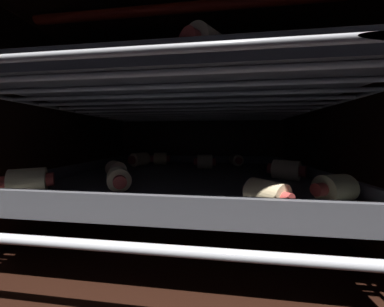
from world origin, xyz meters
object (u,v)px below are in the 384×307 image
object	(u,v)px
pig_in_blanket_lower_3	(267,195)
pig_in_blanket_lower_7	(286,170)
pig_in_blanket_upper_4	(208,50)
pig_in_blanket_upper_0	(175,93)
baking_tray_lower	(188,176)
pig_in_blanket_lower_2	(160,159)
pig_in_blanket_lower_4	(140,159)
pig_in_blanket_lower_9	(334,188)
baking_tray_upper	(187,103)
pig_in_blanket_lower_5	(29,181)
oven_rack_upper	(187,108)
pig_in_blanket_lower_8	(119,179)
pig_in_blanket_upper_2	(283,93)
pig_in_blanket_upper_6	(219,94)
pig_in_blanket_upper_9	(176,101)
oven_rack_lower	(188,181)
pig_in_blanket_upper_7	(258,104)
pig_in_blanket_upper_3	(227,108)
pig_in_blanket_lower_1	(205,162)
pig_in_blanket_upper_1	(83,86)
pig_in_blanket_upper_8	(240,103)
pig_in_blanket_lower_0	(116,169)
heating_element	(187,44)
pig_in_blanket_lower_6	(236,160)

from	to	relation	value
pig_in_blanket_lower_3	pig_in_blanket_lower_7	size ratio (longest dim) A/B	0.80
pig_in_blanket_upper_4	pig_in_blanket_upper_0	bearing A→B (deg)	113.36
baking_tray_lower	pig_in_blanket_lower_2	world-z (taller)	pig_in_blanket_lower_2
pig_in_blanket_lower_4	pig_in_blanket_lower_9	size ratio (longest dim) A/B	1.11
pig_in_blanket_lower_2	baking_tray_upper	bearing A→B (deg)	-54.20
pig_in_blanket_lower_5	oven_rack_upper	size ratio (longest dim) A/B	0.10
pig_in_blanket_lower_8	pig_in_blanket_upper_2	size ratio (longest dim) A/B	0.90
pig_in_blanket_upper_6	pig_in_blanket_upper_9	world-z (taller)	pig_in_blanket_upper_6
pig_in_blanket_lower_9	pig_in_blanket_upper_0	bearing A→B (deg)	149.24
oven_rack_lower	pig_in_blanket_upper_7	size ratio (longest dim) A/B	10.60
pig_in_blanket_lower_7	oven_rack_upper	xyz separation A→B (cm)	(-16.27, 1.94, 10.43)
baking_tray_lower	pig_in_blanket_upper_3	xyz separation A→B (cm)	(7.88, 15.78, 14.60)
pig_in_blanket_lower_1	pig_in_blanket_upper_6	distance (cm)	14.65
pig_in_blanket_lower_3	pig_in_blanket_upper_9	size ratio (longest dim) A/B	0.94
pig_in_blanket_lower_1	baking_tray_upper	world-z (taller)	baking_tray_upper
pig_in_blanket_upper_1	pig_in_blanket_lower_4	bearing A→B (deg)	84.73
pig_in_blanket_lower_1	baking_tray_upper	bearing A→B (deg)	-109.89
baking_tray_upper	pig_in_blanket_upper_8	size ratio (longest dim) A/B	7.70
pig_in_blanket_lower_2	pig_in_blanket_upper_7	bearing A→B (deg)	3.23
pig_in_blanket_upper_1	pig_in_blanket_upper_4	xyz separation A→B (cm)	(18.83, -8.63, 0.21)
pig_in_blanket_lower_5	baking_tray_lower	bearing A→B (deg)	39.76
pig_in_blanket_lower_8	baking_tray_upper	bearing A→B (deg)	56.10
pig_in_blanket_upper_4	pig_in_blanket_lower_9	bearing A→B (deg)	12.83
pig_in_blanket_lower_0	pig_in_blanket_upper_1	world-z (taller)	pig_in_blanket_upper_1
pig_in_blanket_lower_0	pig_in_blanket_upper_9	distance (cm)	17.52
heating_element	pig_in_blanket_upper_4	bearing A→B (deg)	-74.96
baking_tray_lower	oven_rack_upper	xyz separation A→B (cm)	(0.00, 0.00, 12.20)
pig_in_blanket_lower_1	pig_in_blanket_upper_0	bearing A→B (deg)	-118.88
pig_in_blanket_lower_7	pig_in_blanket_upper_9	bearing A→B (deg)	161.60
pig_in_blanket_lower_2	pig_in_blanket_lower_7	bearing A→B (deg)	-29.15
heating_element	pig_in_blanket_lower_9	bearing A→B (deg)	-36.25
oven_rack_upper	pig_in_blanket_upper_4	world-z (taller)	pig_in_blanket_upper_4
heating_element	pig_in_blanket_lower_7	world-z (taller)	heating_element
heating_element	pig_in_blanket_upper_0	xyz separation A→B (cm)	(-2.05, -1.17, -8.49)
oven_rack_lower	pig_in_blanket_upper_1	size ratio (longest dim) A/B	8.67
oven_rack_upper	baking_tray_upper	distance (cm)	0.76
pig_in_blanket_lower_3	baking_tray_upper	size ratio (longest dim) A/B	0.11
pig_in_blanket_lower_6	pig_in_blanket_lower_7	xyz separation A→B (cm)	(6.23, -15.72, 0.22)
pig_in_blanket_lower_2	pig_in_blanket_upper_2	distance (cm)	30.13
pig_in_blanket_upper_3	pig_in_blanket_lower_5	bearing A→B (deg)	-129.74
pig_in_blanket_lower_1	pig_in_blanket_upper_1	world-z (taller)	pig_in_blanket_upper_1
pig_in_blanket_lower_8	pig_in_blanket_upper_9	size ratio (longest dim) A/B	1.06
pig_in_blanket_lower_8	pig_in_blanket_lower_7	bearing A→B (deg)	20.88
pig_in_blanket_lower_9	pig_in_blanket_upper_9	distance (cm)	29.47
oven_rack_upper	pig_in_blanket_upper_8	xyz separation A→B (cm)	(10.36, 10.12, 2.50)
pig_in_blanket_upper_4	pig_in_blanket_upper_9	distance (cm)	21.38
pig_in_blanket_upper_2	pig_in_blanket_lower_4	bearing A→B (deg)	164.44
pig_in_blanket_lower_1	pig_in_blanket_upper_3	bearing A→B (deg)	58.10
baking_tray_upper	pig_in_blanket_lower_5	bearing A→B (deg)	-140.24
pig_in_blanket_upper_0	pig_in_blanket_upper_2	xyz separation A→B (cm)	(18.66, 2.80, 0.06)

